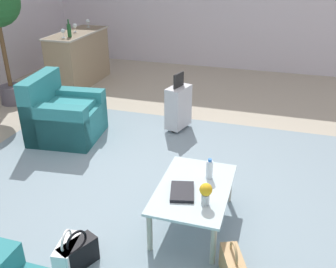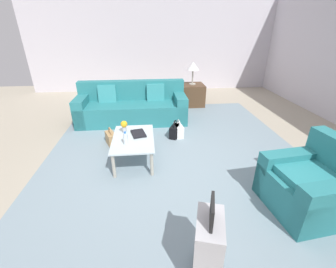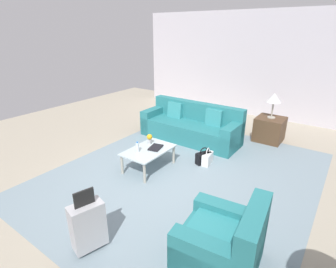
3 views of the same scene
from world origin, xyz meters
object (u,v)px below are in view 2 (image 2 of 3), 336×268
at_px(coffee_table, 133,141).
at_px(side_table, 192,95).
at_px(water_bottle, 125,138).
at_px(suitcase_silver, 208,247).
at_px(coffee_table_book, 138,133).
at_px(flower_vase, 124,126).
at_px(table_lamp, 193,67).
at_px(handbag_tan, 111,139).
at_px(couch, 132,108).
at_px(handbag_white, 179,130).
at_px(armchair, 314,187).
at_px(handbag_black, 175,131).

relative_size(coffee_table, side_table, 1.58).
xyz_separation_m(water_bottle, suitcase_silver, (1.80, 0.80, -0.15)).
xyz_separation_m(coffee_table_book, suitcase_silver, (2.12, 0.62, -0.07)).
distance_m(flower_vase, table_lamp, 3.11).
bearing_deg(handbag_tan, couch, 163.77).
distance_m(suitcase_silver, handbag_white, 2.84).
bearing_deg(water_bottle, coffee_table, 153.43).
bearing_deg(coffee_table, side_table, 151.82).
distance_m(coffee_table_book, handbag_tan, 0.76).
bearing_deg(armchair, handbag_white, -148.15).
bearing_deg(handbag_white, water_bottle, -42.91).
bearing_deg(couch, water_bottle, 0.00).
xyz_separation_m(coffee_table_book, handbag_white, (-0.70, 0.77, -0.30)).
bearing_deg(suitcase_silver, couch, -168.09).
xyz_separation_m(coffee_table, flower_vase, (-0.22, -0.15, 0.18)).
height_order(couch, table_lamp, table_lamp).
xyz_separation_m(couch, handbag_white, (0.97, 0.95, -0.18)).
bearing_deg(handbag_black, armchair, 33.64).
bearing_deg(armchair, handbag_black, -146.36).
relative_size(flower_vase, handbag_white, 0.57).
height_order(water_bottle, handbag_black, water_bottle).
height_order(couch, handbag_white, couch).
bearing_deg(handbag_white, table_lamp, 161.85).
bearing_deg(coffee_table_book, suitcase_silver, 2.86).
xyz_separation_m(flower_vase, handbag_white, (-0.60, 1.00, -0.41)).
height_order(coffee_table_book, handbag_white, coffee_table_book).
xyz_separation_m(water_bottle, flower_vase, (-0.42, -0.05, 0.03)).
relative_size(coffee_table, coffee_table_book, 3.33).
bearing_deg(side_table, handbag_black, -19.96).
bearing_deg(water_bottle, coffee_table_book, 150.64).
bearing_deg(handbag_black, table_lamp, 160.04).
distance_m(coffee_table, flower_vase, 0.32).
relative_size(coffee_table, handbag_black, 2.82).
distance_m(couch, table_lamp, 2.03).
height_order(handbag_black, handbag_tan, same).
bearing_deg(flower_vase, couch, 178.18).
xyz_separation_m(flower_vase, handbag_tan, (-0.36, -0.30, -0.41)).
relative_size(flower_vase, suitcase_silver, 0.24).
bearing_deg(armchair, table_lamp, -170.73).
height_order(couch, side_table, couch).
bearing_deg(couch, handbag_black, 41.39).
height_order(handbag_black, handbag_white, same).
relative_size(coffee_table, suitcase_silver, 1.19).
bearing_deg(suitcase_silver, coffee_table, -160.71).
xyz_separation_m(armchair, handbag_tan, (-1.87, -2.62, -0.17)).
xyz_separation_m(table_lamp, handbag_white, (1.98, -0.65, -0.93)).
distance_m(coffee_table_book, table_lamp, 3.10).
relative_size(couch, suitcase_silver, 2.87).
bearing_deg(water_bottle, handbag_black, 138.88).
height_order(coffee_table, handbag_white, coffee_table).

